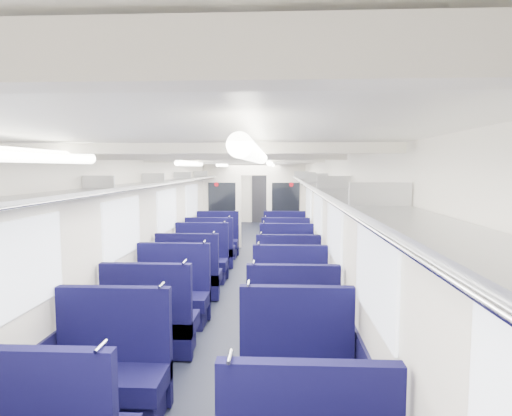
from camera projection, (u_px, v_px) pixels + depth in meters
floor at (244, 279)px, 8.62m from camera, size 2.80×18.00×0.01m
ceiling at (244, 160)px, 8.40m from camera, size 2.80×18.00×0.01m
wall_left at (174, 220)px, 8.58m from camera, size 0.02×18.00×2.35m
dado_left at (176, 261)px, 8.66m from camera, size 0.03×17.90×0.70m
wall_right at (316, 221)px, 8.44m from camera, size 0.02×18.00×2.35m
dado_right at (314, 262)px, 8.52m from camera, size 0.03×17.90×0.70m
wall_far at (261, 193)px, 17.46m from camera, size 2.80×0.02×2.35m
luggage_rack_left at (183, 179)px, 8.50m from camera, size 0.36×17.40×0.18m
luggage_rack_right at (307, 180)px, 8.38m from camera, size 0.36×17.40×0.18m
windows at (242, 210)px, 8.04m from camera, size 2.78×15.60×0.75m
ceiling_fittings at (243, 163)px, 8.15m from camera, size 2.70×16.06×0.11m
end_door at (261, 198)px, 17.42m from camera, size 0.75×0.06×2.00m
bulkhead at (254, 203)px, 11.89m from camera, size 2.80×0.10×2.35m
seat_6 at (110, 376)px, 3.83m from camera, size 1.04×0.58×1.16m
seat_7 at (297, 375)px, 3.85m from camera, size 1.04×0.58×1.16m
seat_8 at (151, 325)px, 5.07m from camera, size 1.04×0.58×1.16m
seat_9 at (292, 327)px, 5.01m from camera, size 1.04×0.58×1.16m
seat_10 at (172, 299)px, 6.10m from camera, size 1.04×0.58×1.16m
seat_11 at (290, 302)px, 5.93m from camera, size 1.04×0.58×1.16m
seat_12 at (189, 278)px, 7.28m from camera, size 1.04×0.58×1.16m
seat_13 at (288, 280)px, 7.16m from camera, size 1.04×0.58×1.16m
seat_14 at (201, 263)px, 8.40m from camera, size 1.04×0.58×1.16m
seat_15 at (287, 264)px, 8.27m from camera, size 1.04×0.58×1.16m
seat_16 at (210, 251)px, 9.56m from camera, size 1.04×0.58×1.16m
seat_17 at (285, 252)px, 9.51m from camera, size 1.04×0.58×1.16m
seat_18 at (217, 243)px, 10.65m from camera, size 1.04×0.58×1.16m
seat_19 at (285, 243)px, 10.66m from camera, size 1.04×0.58×1.16m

